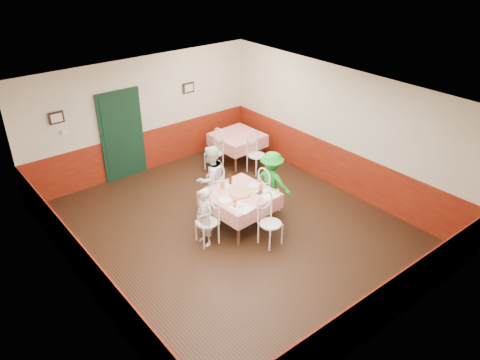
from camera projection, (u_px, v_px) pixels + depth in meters
floor at (233, 230)px, 9.41m from camera, size 7.00×7.00×0.00m
ceiling at (232, 96)px, 8.07m from camera, size 7.00×7.00×0.00m
back_wall at (143, 116)px, 11.14m from camera, size 6.00×0.10×2.80m
front_wall at (391, 260)px, 6.34m from camera, size 6.00×0.10×2.80m
left_wall at (77, 224)px, 7.09m from camera, size 0.10×7.00×2.80m
right_wall at (339, 130)px, 10.39m from camera, size 0.10×7.00×2.80m
wainscot_back at (147, 150)px, 11.56m from camera, size 6.00×0.03×1.00m
wainscot_front at (381, 309)px, 6.78m from camera, size 6.00×0.03×1.00m
wainscot_left at (87, 270)px, 7.53m from camera, size 0.03×7.00×1.00m
wainscot_right at (335, 166)px, 10.81m from camera, size 0.03×7.00×1.00m
door at (122, 136)px, 10.94m from camera, size 0.96×0.06×2.10m
picture_left at (56, 118)px, 9.79m from camera, size 0.32×0.03×0.26m
picture_right at (189, 88)px, 11.60m from camera, size 0.32×0.03×0.26m
thermostat at (64, 132)px, 10.01m from camera, size 0.10×0.03×0.10m
main_table at (240, 209)px, 9.39m from camera, size 1.30×1.30×0.77m
second_table at (237, 148)px, 11.98m from camera, size 1.17×1.17×0.77m
chair_left at (207, 222)px, 8.84m from camera, size 0.47×0.47×0.90m
chair_right at (270, 192)px, 9.86m from camera, size 0.43×0.43×0.90m
chair_far at (213, 191)px, 9.90m from camera, size 0.51×0.51×0.90m
chair_near at (271, 224)px, 8.80m from camera, size 0.43×0.43×0.90m
chair_second_a at (214, 153)px, 11.53m from camera, size 0.44×0.44×0.90m
chair_second_b at (257, 155)px, 11.43m from camera, size 0.44×0.44×0.90m
pizza at (240, 193)px, 9.17m from camera, size 0.46×0.46×0.03m
plate_left at (225, 200)px, 8.94m from camera, size 0.27×0.27×0.01m
plate_right at (254, 185)px, 9.46m from camera, size 0.27×0.27×0.01m
plate_far at (226, 186)px, 9.44m from camera, size 0.27×0.27×0.01m
glass_a at (235, 202)px, 8.77m from camera, size 0.08×0.08×0.14m
glass_b at (261, 188)px, 9.24m from camera, size 0.08×0.08×0.15m
glass_c at (222, 185)px, 9.32m from camera, size 0.09×0.09×0.16m
beer_bottle at (230, 180)px, 9.45m from camera, size 0.06×0.06×0.22m
shaker_a at (239, 206)px, 8.68m from camera, size 0.04×0.04×0.09m
shaker_b at (242, 207)px, 8.67m from camera, size 0.04×0.04×0.09m
shaker_c at (235, 206)px, 8.70m from camera, size 0.04×0.04×0.09m
menu_left at (242, 208)px, 8.72m from camera, size 0.38×0.45×0.00m
menu_right at (267, 194)px, 9.16m from camera, size 0.35×0.44×0.00m
wallet at (260, 193)px, 9.18m from camera, size 0.12×0.10×0.02m
diner_left at (205, 217)px, 8.75m from camera, size 0.29×0.43×1.18m
diner_far at (211, 178)px, 9.80m from camera, size 0.74×0.60×1.46m
diner_right at (272, 182)px, 9.78m from camera, size 0.76×0.99×1.35m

